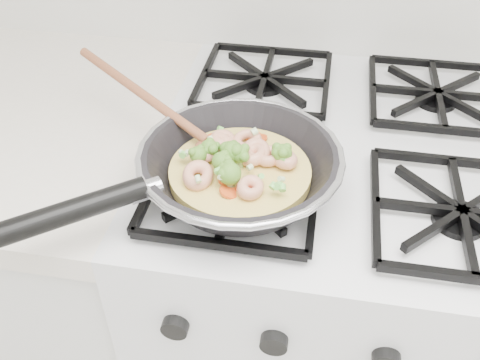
# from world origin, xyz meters

# --- Properties ---
(stove) EXTENTS (0.60, 0.60, 0.92)m
(stove) POSITION_xyz_m (0.00, 1.70, 0.46)
(stove) COLOR white
(stove) RESTS_ON ground
(skillet) EXTENTS (0.43, 0.40, 0.09)m
(skillet) POSITION_xyz_m (-0.15, 1.55, 0.95)
(skillet) COLOR black
(skillet) RESTS_ON stove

